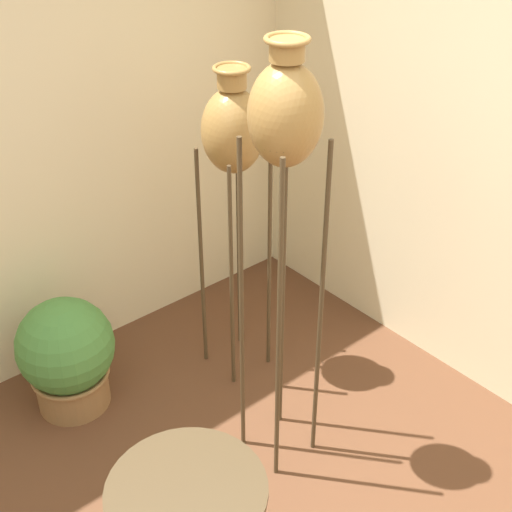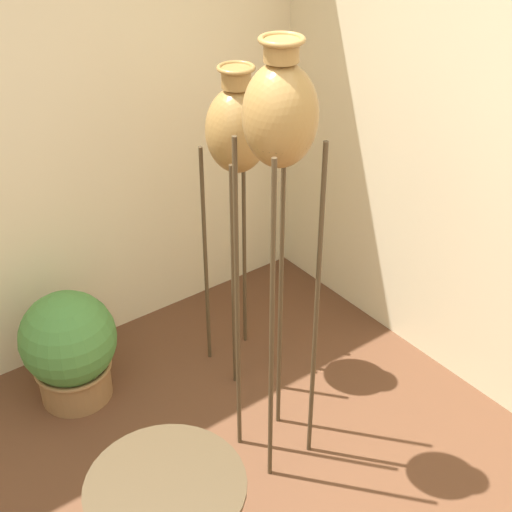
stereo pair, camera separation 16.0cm
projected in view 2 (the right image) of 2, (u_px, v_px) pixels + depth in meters
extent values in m
cylinder|color=#473823|center=(272.00, 338.00, 2.81)|extent=(0.02, 0.02, 1.55)
cylinder|color=#473823|center=(316.00, 317.00, 2.93)|extent=(0.02, 0.02, 1.55)
cylinder|color=#473823|center=(237.00, 310.00, 2.96)|extent=(0.02, 0.02, 1.55)
cylinder|color=#473823|center=(281.00, 291.00, 3.08)|extent=(0.02, 0.02, 1.55)
torus|color=#473823|center=(280.00, 139.00, 2.53)|extent=(0.24, 0.24, 0.02)
ellipsoid|color=olive|center=(280.00, 116.00, 2.48)|extent=(0.27, 0.27, 0.38)
cylinder|color=olive|center=(282.00, 50.00, 2.36)|extent=(0.12, 0.12, 0.07)
torus|color=olive|center=(282.00, 39.00, 2.34)|extent=(0.16, 0.16, 0.02)
cylinder|color=#473823|center=(233.00, 283.00, 3.41)|extent=(0.02, 0.02, 1.24)
cylinder|color=#473823|center=(273.00, 266.00, 3.53)|extent=(0.02, 0.02, 1.24)
cylinder|color=#473823|center=(206.00, 261.00, 3.57)|extent=(0.02, 0.02, 1.24)
cylinder|color=#473823|center=(244.00, 246.00, 3.70)|extent=(0.02, 0.02, 1.24)
torus|color=#473823|center=(237.00, 149.00, 3.22)|extent=(0.25, 0.25, 0.02)
ellipsoid|color=olive|center=(237.00, 131.00, 3.17)|extent=(0.29, 0.29, 0.40)
cylinder|color=olive|center=(236.00, 78.00, 3.04)|extent=(0.13, 0.13, 0.09)
torus|color=olive|center=(236.00, 68.00, 3.02)|extent=(0.17, 0.17, 0.02)
cylinder|color=#473823|center=(165.00, 486.00, 2.28)|extent=(0.53, 0.53, 0.02)
cylinder|color=olive|center=(76.00, 380.00, 3.60)|extent=(0.35, 0.35, 0.19)
torus|color=olive|center=(73.00, 366.00, 3.55)|extent=(0.39, 0.39, 0.02)
sphere|color=#47843D|center=(68.00, 338.00, 3.46)|extent=(0.47, 0.47, 0.47)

